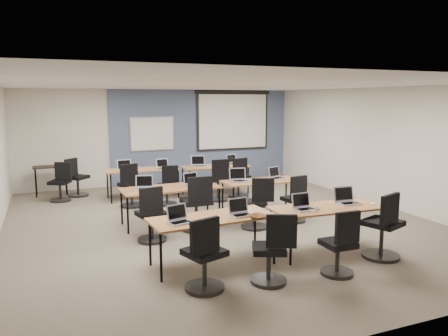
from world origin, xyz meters
name	(u,v)px	position (x,y,z in m)	size (l,w,h in m)	color
floor	(220,222)	(0.00, 0.00, 0.00)	(8.00, 9.00, 0.02)	#6B6354
ceiling	(220,85)	(0.00, 0.00, 2.70)	(8.00, 9.00, 0.02)	white
wall_back	(162,137)	(0.00, 4.50, 1.35)	(8.00, 0.04, 2.70)	beige
wall_front	(387,208)	(0.00, -4.50, 1.35)	(8.00, 0.04, 2.70)	beige
wall_right	(382,147)	(4.00, 0.00, 1.35)	(0.04, 9.00, 2.70)	beige
blue_accent_panel	(203,136)	(1.25, 4.47, 1.35)	(5.50, 0.04, 2.70)	#3D5977
whiteboard	(152,134)	(-0.30, 4.43, 1.45)	(1.28, 0.03, 0.98)	#A0A7B4
projector_screen	(233,117)	(2.20, 4.41, 1.89)	(2.40, 0.10, 1.82)	black
training_table_front_left	(212,220)	(-0.94, -2.04, 0.69)	(1.84, 0.76, 0.73)	#955C2E
training_table_front_right	(327,210)	(0.96, -2.18, 0.68)	(1.80, 0.75, 0.73)	olive
training_table_mid_left	(170,190)	(-0.93, 0.28, 0.69)	(1.91, 0.80, 0.73)	olive
training_table_mid_right	(262,183)	(1.05, 0.26, 0.68)	(1.67, 0.69, 0.73)	#A57139
training_table_back_left	(143,171)	(-0.95, 2.74, 0.68)	(1.75, 0.73, 0.73)	#9B5D27
training_table_back_right	(216,168)	(0.89, 2.52, 0.68)	(1.71, 0.71, 0.73)	brown
laptop_0	(179,218)	(-1.47, -2.13, 0.79)	(0.32, 0.27, 0.24)	#A4A4AE
mouse_0	(192,223)	(-1.33, -2.28, 0.74)	(0.06, 0.10, 0.03)	white
task_chair_0	(205,260)	(-1.35, -2.85, 0.41)	(0.53, 0.52, 1.00)	black
laptop_1	(240,211)	(-0.51, -2.10, 0.79)	(0.32, 0.27, 0.25)	#B8B8B8
mouse_1	(258,216)	(-0.32, -2.28, 0.74)	(0.06, 0.09, 0.03)	white
task_chair_1	(272,255)	(-0.45, -2.97, 0.40)	(0.52, 0.49, 0.97)	black
laptop_2	(304,205)	(0.54, -2.17, 0.79)	(0.32, 0.27, 0.25)	#AAABAD
mouse_2	(318,208)	(0.76, -2.23, 0.74)	(0.06, 0.10, 0.04)	white
task_chair_2	(340,249)	(0.55, -3.09, 0.39)	(0.46, 0.46, 0.95)	black
laptop_3	(347,199)	(1.41, -2.11, 0.80)	(0.36, 0.30, 0.27)	#A8A7B2
mouse_3	(373,204)	(1.76, -2.33, 0.74)	(0.06, 0.09, 0.03)	white
task_chair_3	(383,231)	(1.57, -2.80, 0.44)	(0.60, 0.58, 1.05)	black
laptop_4	(145,186)	(-1.40, 0.34, 0.79)	(0.33, 0.28, 0.25)	silver
mouse_4	(160,190)	(-1.17, 0.08, 0.74)	(0.05, 0.09, 0.03)	white
task_chair_4	(152,219)	(-1.53, -0.68, 0.41)	(0.50, 0.50, 0.99)	black
laptop_5	(192,182)	(-0.47, 0.33, 0.79)	(0.32, 0.28, 0.25)	silver
mouse_5	(208,186)	(-0.24, 0.04, 0.74)	(0.06, 0.10, 0.03)	white
task_chair_5	(197,208)	(-0.59, -0.35, 0.44)	(0.57, 0.57, 1.05)	black
laptop_6	(239,178)	(0.59, 0.38, 0.80)	(0.35, 0.30, 0.27)	#A4A4AF
mouse_6	(258,182)	(0.86, 0.03, 0.74)	(0.06, 0.10, 0.04)	white
task_chair_6	(257,208)	(0.48, -0.65, 0.41)	(0.54, 0.51, 0.99)	black
laptop_7	(276,175)	(1.46, 0.37, 0.79)	(0.32, 0.27, 0.25)	silver
mouse_7	(293,178)	(1.75, 0.15, 0.74)	(0.06, 0.10, 0.04)	white
task_chair_7	(295,203)	(1.40, -0.54, 0.39)	(0.47, 0.47, 0.96)	black
laptop_8	(125,168)	(-1.40, 2.65, 0.79)	(0.34, 0.29, 0.26)	#B0B0B8
mouse_8	(133,171)	(-1.24, 2.46, 0.74)	(0.06, 0.09, 0.03)	white
task_chair_8	(131,189)	(-1.39, 1.94, 0.42)	(0.56, 0.53, 1.01)	black
laptop_9	(163,166)	(-0.46, 2.64, 0.79)	(0.31, 0.26, 0.24)	#AEAEB1
mouse_9	(172,168)	(-0.28, 2.50, 0.74)	(0.06, 0.10, 0.04)	white
task_chair_9	(168,189)	(-0.58, 1.78, 0.39)	(0.46, 0.46, 0.94)	black
laptop_10	(199,164)	(0.49, 2.65, 0.80)	(0.35, 0.30, 0.27)	silver
mouse_10	(215,166)	(0.83, 2.43, 0.74)	(0.06, 0.09, 0.03)	white
task_chair_10	(219,183)	(0.68, 1.77, 0.43)	(0.55, 0.55, 1.03)	black
laptop_11	(233,162)	(1.44, 2.69, 0.79)	(0.33, 0.28, 0.25)	#ADADBA
mouse_11	(244,163)	(1.72, 2.56, 0.74)	(0.06, 0.09, 0.03)	white
task_chair_11	(239,181)	(1.29, 1.94, 0.41)	(0.52, 0.52, 1.00)	black
blue_mousepad	(198,225)	(-1.27, -2.36, 0.73)	(0.23, 0.19, 0.01)	navy
snack_bowl	(258,217)	(-0.38, -2.41, 0.77)	(0.30, 0.30, 0.07)	brown
snack_plate	(312,210)	(0.61, -2.30, 0.74)	(0.17, 0.17, 0.01)	white
coffee_cup	(316,209)	(0.65, -2.35, 0.77)	(0.06, 0.06, 0.05)	silver
utility_table	(51,170)	(-3.05, 3.98, 0.64)	(0.84, 0.47, 0.75)	black
spare_chair_a	(76,181)	(-2.47, 3.55, 0.41)	(0.60, 0.50, 0.98)	black
spare_chair_b	(61,185)	(-2.84, 3.12, 0.40)	(0.53, 0.48, 0.97)	black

